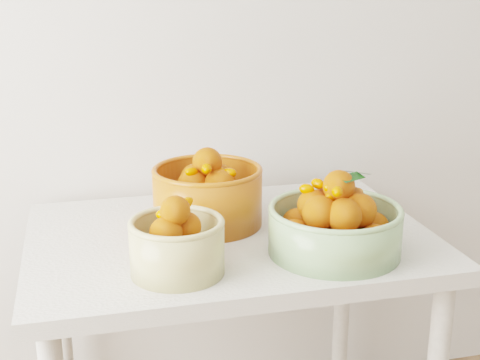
% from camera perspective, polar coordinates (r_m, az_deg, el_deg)
% --- Properties ---
extents(table, '(1.00, 0.70, 0.75)m').
position_cam_1_polar(table, '(1.72, -0.84, -7.53)').
color(table, silver).
rests_on(table, ground).
extents(bowl_cream, '(0.24, 0.24, 0.18)m').
position_cam_1_polar(bowl_cream, '(1.45, -5.38, -5.44)').
color(bowl_cream, tan).
rests_on(bowl_cream, table).
extents(bowl_green, '(0.38, 0.38, 0.20)m').
position_cam_1_polar(bowl_green, '(1.56, 8.10, -3.82)').
color(bowl_green, '#8FB77D').
rests_on(bowl_green, table).
extents(bowl_orange, '(0.32, 0.32, 0.20)m').
position_cam_1_polar(bowl_orange, '(1.72, -2.76, -1.23)').
color(bowl_orange, '#BF4F14').
rests_on(bowl_orange, table).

